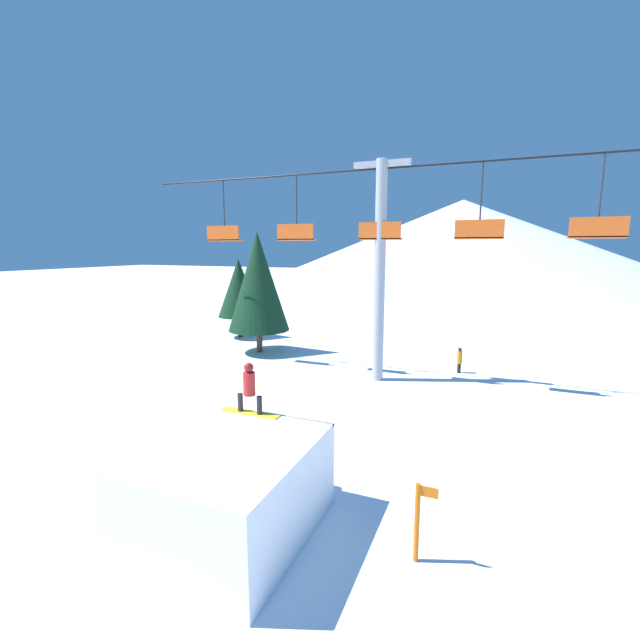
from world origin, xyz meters
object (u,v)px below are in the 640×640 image
Objects in this scene: distant_skier at (459,359)px; snowboarder at (249,389)px; snow_ramp at (230,489)px; trail_marker at (418,520)px; pine_tree_near at (258,282)px.

snowboarder is at bearing -107.59° from distant_skier.
snow_ramp is 14.21m from distant_skier.
snowboarder is at bearing 166.56° from trail_marker.
snowboarder is at bearing 106.44° from snow_ramp.
distant_skier is at bearing -0.00° from pine_tree_near.
trail_marker is at bearing 9.18° from snow_ramp.
distant_skier is at bearing 76.18° from snow_ramp.
snow_ramp reaches higher than trail_marker.
pine_tree_near reaches higher than snowboarder.
snowboarder is 4.63m from trail_marker.
snow_ramp reaches higher than distant_skier.
pine_tree_near is (-7.42, 13.79, 3.04)m from snow_ramp.
snow_ramp is 2.29m from snowboarder.
snowboarder is 0.22× the size of pine_tree_near.
trail_marker is 1.28× the size of distant_skier.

